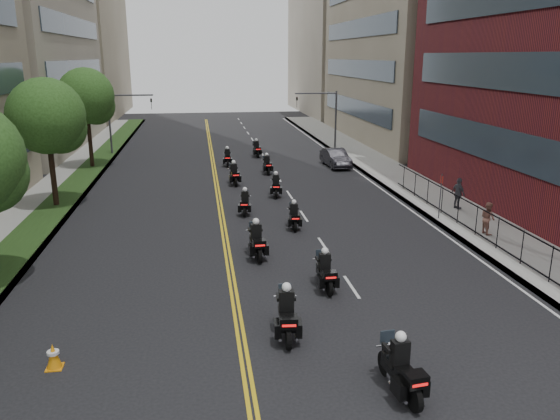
{
  "coord_description": "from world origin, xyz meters",
  "views": [
    {
      "loc": [
        -2.54,
        -9.29,
        8.82
      ],
      "look_at": [
        1.22,
        15.97,
        1.58
      ],
      "focal_mm": 35.0,
      "sensor_mm": 36.0,
      "label": 1
    }
  ],
  "objects_px": {
    "motorcycle_3": "(325,273)",
    "pedestrian_c": "(458,193)",
    "parked_sedan": "(336,158)",
    "motorcycle_11": "(257,150)",
    "motorcycle_4": "(257,242)",
    "motorcycle_5": "(294,217)",
    "motorcycle_10": "(227,158)",
    "traffic_cone": "(53,356)",
    "motorcycle_1": "(401,370)",
    "pedestrian_b": "(488,218)",
    "motorcycle_9": "(267,165)",
    "motorcycle_8": "(234,175)",
    "motorcycle_7": "(276,186)",
    "motorcycle_2": "(287,316)",
    "motorcycle_6": "(245,204)"
  },
  "relations": [
    {
      "from": "motorcycle_1",
      "to": "motorcycle_5",
      "type": "bearing_deg",
      "value": 84.73
    },
    {
      "from": "motorcycle_11",
      "to": "pedestrian_c",
      "type": "bearing_deg",
      "value": -67.26
    },
    {
      "from": "motorcycle_4",
      "to": "motorcycle_10",
      "type": "xyz_separation_m",
      "value": [
        -0.12,
        21.6,
        -0.07
      ]
    },
    {
      "from": "motorcycle_7",
      "to": "pedestrian_b",
      "type": "distance_m",
      "value": 13.51
    },
    {
      "from": "motorcycle_10",
      "to": "pedestrian_b",
      "type": "height_order",
      "value": "pedestrian_b"
    },
    {
      "from": "motorcycle_5",
      "to": "pedestrian_c",
      "type": "relative_size",
      "value": 1.13
    },
    {
      "from": "motorcycle_5",
      "to": "motorcycle_8",
      "type": "xyz_separation_m",
      "value": [
        -2.45,
        10.65,
        0.08
      ]
    },
    {
      "from": "motorcycle_9",
      "to": "parked_sedan",
      "type": "xyz_separation_m",
      "value": [
        5.93,
        1.86,
        0.1
      ]
    },
    {
      "from": "motorcycle_10",
      "to": "motorcycle_2",
      "type": "bearing_deg",
      "value": -86.98
    },
    {
      "from": "motorcycle_5",
      "to": "motorcycle_3",
      "type": "bearing_deg",
      "value": -86.66
    },
    {
      "from": "motorcycle_5",
      "to": "motorcycle_7",
      "type": "height_order",
      "value": "motorcycle_7"
    },
    {
      "from": "motorcycle_1",
      "to": "motorcycle_3",
      "type": "relative_size",
      "value": 1.08
    },
    {
      "from": "traffic_cone",
      "to": "motorcycle_9",
      "type": "bearing_deg",
      "value": 69.98
    },
    {
      "from": "motorcycle_2",
      "to": "motorcycle_11",
      "type": "distance_m",
      "value": 32.9
    },
    {
      "from": "motorcycle_8",
      "to": "parked_sedan",
      "type": "height_order",
      "value": "motorcycle_8"
    },
    {
      "from": "traffic_cone",
      "to": "motorcycle_11",
      "type": "bearing_deg",
      "value": 74.16
    },
    {
      "from": "parked_sedan",
      "to": "motorcycle_10",
      "type": "bearing_deg",
      "value": 165.76
    },
    {
      "from": "motorcycle_10",
      "to": "traffic_cone",
      "type": "bearing_deg",
      "value": -100.29
    },
    {
      "from": "motorcycle_3",
      "to": "pedestrian_c",
      "type": "height_order",
      "value": "pedestrian_c"
    },
    {
      "from": "motorcycle_4",
      "to": "motorcycle_8",
      "type": "bearing_deg",
      "value": 87.45
    },
    {
      "from": "motorcycle_2",
      "to": "motorcycle_7",
      "type": "xyz_separation_m",
      "value": [
        2.24,
        18.33,
        -0.08
      ]
    },
    {
      "from": "motorcycle_11",
      "to": "pedestrian_b",
      "type": "distance_m",
      "value": 25.86
    },
    {
      "from": "motorcycle_11",
      "to": "motorcycle_6",
      "type": "bearing_deg",
      "value": -101.9
    },
    {
      "from": "motorcycle_11",
      "to": "motorcycle_10",
      "type": "bearing_deg",
      "value": -130.19
    },
    {
      "from": "motorcycle_1",
      "to": "motorcycle_9",
      "type": "relative_size",
      "value": 1.12
    },
    {
      "from": "motorcycle_3",
      "to": "traffic_cone",
      "type": "height_order",
      "value": "motorcycle_3"
    },
    {
      "from": "motorcycle_5",
      "to": "motorcycle_8",
      "type": "bearing_deg",
      "value": 107.27
    },
    {
      "from": "motorcycle_7",
      "to": "traffic_cone",
      "type": "distance_m",
      "value": 21.3
    },
    {
      "from": "motorcycle_7",
      "to": "motorcycle_8",
      "type": "relative_size",
      "value": 0.94
    },
    {
      "from": "motorcycle_6",
      "to": "motorcycle_11",
      "type": "relative_size",
      "value": 0.95
    },
    {
      "from": "pedestrian_c",
      "to": "motorcycle_3",
      "type": "bearing_deg",
      "value": 121.62
    },
    {
      "from": "motorcycle_5",
      "to": "motorcycle_11",
      "type": "xyz_separation_m",
      "value": [
        0.29,
        21.4,
        0.04
      ]
    },
    {
      "from": "motorcycle_6",
      "to": "motorcycle_8",
      "type": "relative_size",
      "value": 0.9
    },
    {
      "from": "motorcycle_1",
      "to": "motorcycle_7",
      "type": "height_order",
      "value": "motorcycle_1"
    },
    {
      "from": "pedestrian_b",
      "to": "motorcycle_2",
      "type": "bearing_deg",
      "value": 120.63
    },
    {
      "from": "motorcycle_5",
      "to": "motorcycle_10",
      "type": "relative_size",
      "value": 0.95
    },
    {
      "from": "motorcycle_9",
      "to": "motorcycle_10",
      "type": "xyz_separation_m",
      "value": [
        -2.86,
        3.53,
        0.01
      ]
    },
    {
      "from": "motorcycle_3",
      "to": "motorcycle_4",
      "type": "distance_m",
      "value": 4.46
    },
    {
      "from": "pedestrian_b",
      "to": "motorcycle_4",
      "type": "bearing_deg",
      "value": 90.03
    },
    {
      "from": "motorcycle_1",
      "to": "motorcycle_2",
      "type": "xyz_separation_m",
      "value": [
        -2.54,
        3.55,
        0.01
      ]
    },
    {
      "from": "motorcycle_1",
      "to": "parked_sedan",
      "type": "bearing_deg",
      "value": 72.65
    },
    {
      "from": "motorcycle_8",
      "to": "traffic_cone",
      "type": "xyz_separation_m",
      "value": [
        -6.8,
        -22.9,
        -0.3
      ]
    },
    {
      "from": "motorcycle_4",
      "to": "pedestrian_c",
      "type": "xyz_separation_m",
      "value": [
        12.47,
        5.84,
        0.36
      ]
    },
    {
      "from": "motorcycle_11",
      "to": "traffic_cone",
      "type": "distance_m",
      "value": 34.98
    },
    {
      "from": "motorcycle_1",
      "to": "motorcycle_9",
      "type": "bearing_deg",
      "value": 83.52
    },
    {
      "from": "parked_sedan",
      "to": "motorcycle_11",
      "type": "bearing_deg",
      "value": 133.84
    },
    {
      "from": "motorcycle_11",
      "to": "motorcycle_4",
      "type": "bearing_deg",
      "value": -99.83
    },
    {
      "from": "motorcycle_1",
      "to": "motorcycle_4",
      "type": "bearing_deg",
      "value": 97.55
    },
    {
      "from": "motorcycle_1",
      "to": "pedestrian_b",
      "type": "height_order",
      "value": "motorcycle_1"
    },
    {
      "from": "motorcycle_4",
      "to": "motorcycle_5",
      "type": "xyz_separation_m",
      "value": [
        2.42,
        4.03,
        -0.11
      ]
    }
  ]
}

